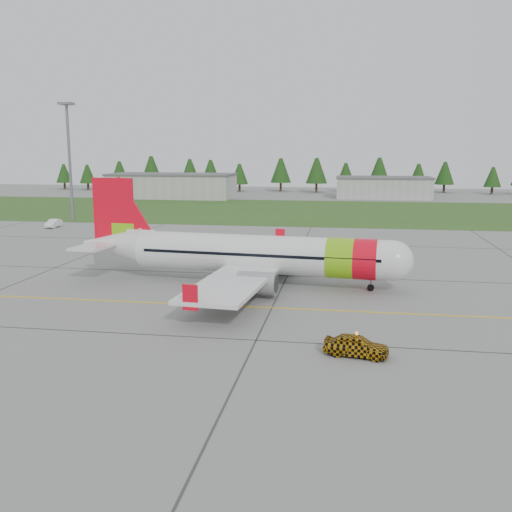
# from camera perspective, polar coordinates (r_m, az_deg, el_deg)

# --- Properties ---
(ground) EXTENTS (320.00, 320.00, 0.00)m
(ground) POSITION_cam_1_polar(r_m,az_deg,el_deg) (40.84, -14.10, -7.47)
(ground) COLOR gray
(ground) RESTS_ON ground
(aircraft) EXTENTS (32.19, 29.80, 9.76)m
(aircraft) POSITION_cam_1_polar(r_m,az_deg,el_deg) (53.22, -0.30, 0.16)
(aircraft) COLOR silver
(aircraft) RESTS_ON ground
(follow_me_car) EXTENTS (1.61, 1.80, 3.96)m
(follow_me_car) POSITION_cam_1_polar(r_m,az_deg,el_deg) (35.32, 10.06, -6.79)
(follow_me_car) COLOR #D1930B
(follow_me_car) RESTS_ON ground
(service_van) EXTENTS (1.53, 1.46, 4.12)m
(service_van) POSITION_cam_1_polar(r_m,az_deg,el_deg) (98.48, -19.65, 3.90)
(service_van) COLOR white
(service_van) RESTS_ON ground
(grass_strip) EXTENTS (320.00, 50.00, 0.03)m
(grass_strip) POSITION_cam_1_polar(r_m,az_deg,el_deg) (119.30, 1.49, 4.57)
(grass_strip) COLOR #30561E
(grass_strip) RESTS_ON ground
(taxi_guideline) EXTENTS (120.00, 0.25, 0.02)m
(taxi_guideline) POSITION_cam_1_polar(r_m,az_deg,el_deg) (47.97, -10.36, -4.61)
(taxi_guideline) COLOR gold
(taxi_guideline) RESTS_ON ground
(hangar_west) EXTENTS (32.00, 14.00, 6.00)m
(hangar_west) POSITION_cam_1_polar(r_m,az_deg,el_deg) (152.90, -8.38, 6.90)
(hangar_west) COLOR #A8A8A3
(hangar_west) RESTS_ON ground
(hangar_east) EXTENTS (24.00, 12.00, 5.20)m
(hangar_east) POSITION_cam_1_polar(r_m,az_deg,el_deg) (154.21, 12.61, 6.64)
(hangar_east) COLOR #A8A8A3
(hangar_east) RESTS_ON ground
(floodlight_mast) EXTENTS (0.50, 0.50, 20.00)m
(floodlight_mast) POSITION_cam_1_polar(r_m,az_deg,el_deg) (105.08, -18.12, 8.71)
(floodlight_mast) COLOR slate
(floodlight_mast) RESTS_ON ground
(treeline) EXTENTS (160.00, 8.00, 10.00)m
(treeline) POSITION_cam_1_polar(r_m,az_deg,el_deg) (174.48, 3.96, 8.08)
(treeline) COLOR #1C3F14
(treeline) RESTS_ON ground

